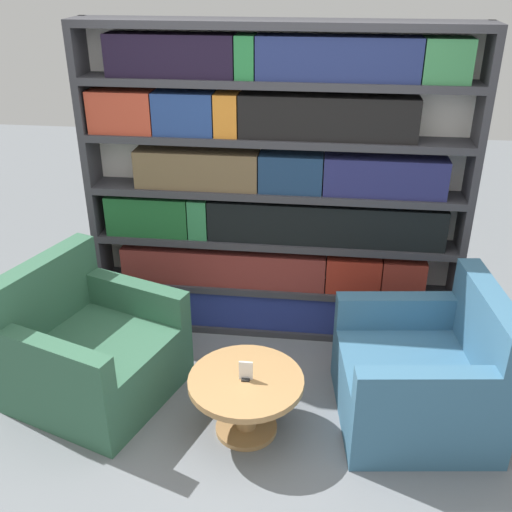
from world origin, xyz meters
name	(u,v)px	position (x,y,z in m)	size (l,w,h in m)	color
ground_plane	(250,461)	(0.00, 0.00, 0.00)	(14.00, 14.00, 0.00)	slate
bookshelf	(276,193)	(0.00, 1.41, 1.10)	(2.64, 0.30, 2.24)	silver
armchair_left	(91,353)	(-1.10, 0.50, 0.30)	(1.14, 1.14, 0.89)	#336047
armchair_right	(422,378)	(0.99, 0.50, 0.30)	(0.99, 1.00, 0.89)	#386684
coffee_table	(246,393)	(-0.06, 0.25, 0.28)	(0.68, 0.68, 0.39)	#AD7F4C
table_sign	(246,372)	(-0.06, 0.25, 0.44)	(0.08, 0.06, 0.12)	black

